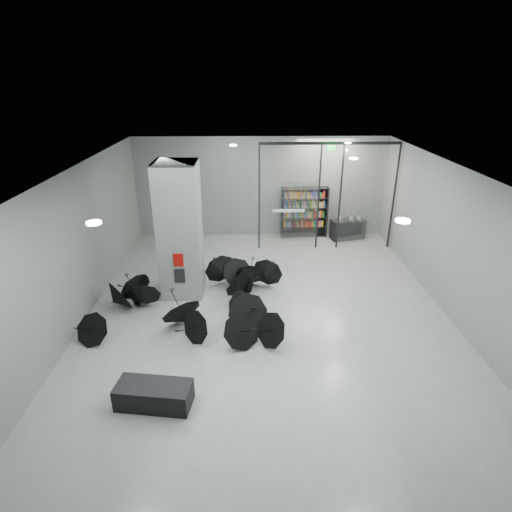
{
  "coord_description": "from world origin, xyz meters",
  "views": [
    {
      "loc": [
        -0.53,
        -9.37,
        6.15
      ],
      "look_at": [
        -0.3,
        1.5,
        1.4
      ],
      "focal_mm": 29.16,
      "sensor_mm": 36.0,
      "label": 1
    }
  ],
  "objects_px": {
    "bench": "(154,395)",
    "shop_counter": "(348,229)",
    "column": "(180,231)",
    "bookshelf": "(304,212)",
    "umbrella_cluster": "(210,301)"
  },
  "relations": [
    {
      "from": "column",
      "to": "bookshelf",
      "type": "distance_m",
      "value": 6.46
    },
    {
      "from": "column",
      "to": "bookshelf",
      "type": "height_order",
      "value": "column"
    },
    {
      "from": "column",
      "to": "umbrella_cluster",
      "type": "bearing_deg",
      "value": -51.7
    },
    {
      "from": "bookshelf",
      "to": "column",
      "type": "bearing_deg",
      "value": -137.17
    },
    {
      "from": "bench",
      "to": "shop_counter",
      "type": "xyz_separation_m",
      "value": [
        5.97,
        9.2,
        0.16
      ]
    },
    {
      "from": "shop_counter",
      "to": "umbrella_cluster",
      "type": "distance_m",
      "value": 7.55
    },
    {
      "from": "shop_counter",
      "to": "bench",
      "type": "bearing_deg",
      "value": -135.79
    },
    {
      "from": "column",
      "to": "umbrella_cluster",
      "type": "relative_size",
      "value": 0.7
    },
    {
      "from": "bench",
      "to": "umbrella_cluster",
      "type": "bearing_deg",
      "value": 85.25
    },
    {
      "from": "bookshelf",
      "to": "umbrella_cluster",
      "type": "relative_size",
      "value": 0.36
    },
    {
      "from": "column",
      "to": "shop_counter",
      "type": "distance_m",
      "value": 7.63
    },
    {
      "from": "bookshelf",
      "to": "shop_counter",
      "type": "height_order",
      "value": "bookshelf"
    },
    {
      "from": "bench",
      "to": "shop_counter",
      "type": "bearing_deg",
      "value": 64.86
    },
    {
      "from": "bench",
      "to": "bookshelf",
      "type": "distance_m",
      "value": 10.46
    },
    {
      "from": "column",
      "to": "bookshelf",
      "type": "bearing_deg",
      "value": 48.03
    }
  ]
}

